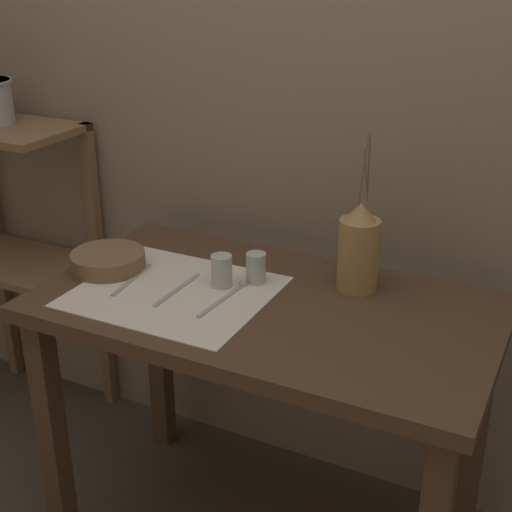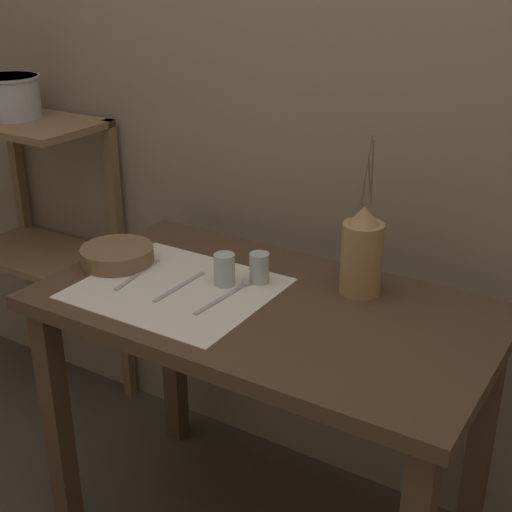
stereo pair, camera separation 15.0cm
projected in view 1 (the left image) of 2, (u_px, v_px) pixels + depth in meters
The scene contains 11 objects.
stone_wall_back at pixel (333, 111), 2.01m from camera, with size 7.00×0.06×2.40m.
wooden_table at pixel (265, 344), 1.86m from camera, with size 1.17×0.65×0.80m.
wooden_shelf_unit at pixel (19, 216), 2.48m from camera, with size 0.52×0.32×1.09m.
linen_cloth at pixel (174, 292), 1.86m from camera, with size 0.49×0.43×0.00m.
pitcher_with_flowers at pixel (359, 249), 1.84m from camera, with size 0.11×0.11×0.42m.
wooden_bowl at pixel (108, 261), 1.98m from camera, with size 0.21×0.21×0.05m.
glass_tumbler_near at pixel (222, 271), 1.87m from camera, with size 0.06×0.06×0.09m.
glass_tumbler_far at pixel (256, 268), 1.89m from camera, with size 0.05×0.05×0.08m.
fork_outer at pixel (132, 279), 1.92m from camera, with size 0.04×0.21×0.00m.
knife_center at pixel (177, 290), 1.86m from camera, with size 0.02×0.21×0.00m.
spoon_inner at pixel (234, 291), 1.85m from camera, with size 0.03×0.22×0.02m.
Camera 1 is at (0.70, -1.46, 1.63)m, focal length 50.00 mm.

